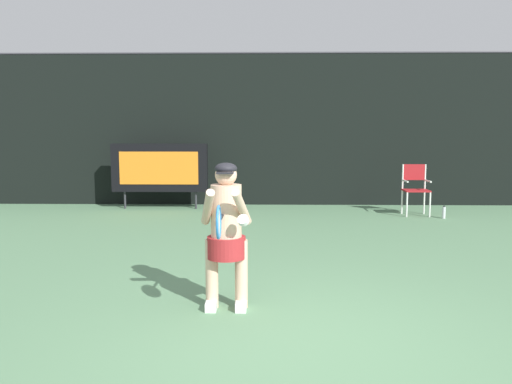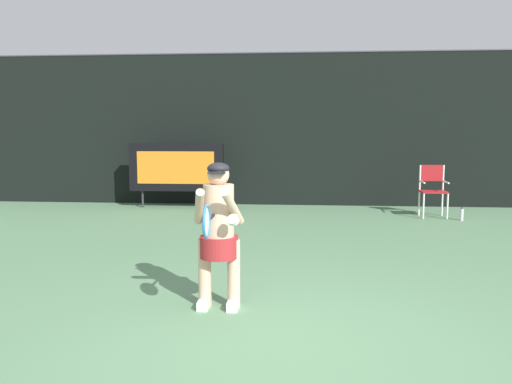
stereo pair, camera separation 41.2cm
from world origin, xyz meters
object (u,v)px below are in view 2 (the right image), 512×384
object	(u,v)px
scoreboard	(176,167)
tennis_racket	(207,221)
umpire_chair	(433,187)
tennis_player	(219,229)
water_bottle	(462,215)

from	to	relation	value
scoreboard	tennis_racket	distance (m)	7.55
umpire_chair	tennis_racket	world-z (taller)	tennis_racket
umpire_chair	tennis_player	xyz separation A→B (m)	(-3.57, -5.98, 0.19)
umpire_chair	tennis_player	size ratio (longest dim) A/B	0.73
tennis_player	water_bottle	bearing A→B (deg)	53.87
water_bottle	tennis_player	bearing A→B (deg)	-126.13
water_bottle	umpire_chair	bearing A→B (deg)	137.59
scoreboard	tennis_racket	world-z (taller)	scoreboard
scoreboard	tennis_player	world-z (taller)	scoreboard
scoreboard	water_bottle	distance (m)	6.29
scoreboard	tennis_racket	size ratio (longest dim) A/B	3.65
umpire_chair	tennis_player	world-z (taller)	tennis_player
scoreboard	umpire_chair	bearing A→B (deg)	-7.89
tennis_player	umpire_chair	bearing A→B (deg)	59.17
scoreboard	umpire_chair	xyz separation A→B (m)	(5.64, -0.78, -0.33)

